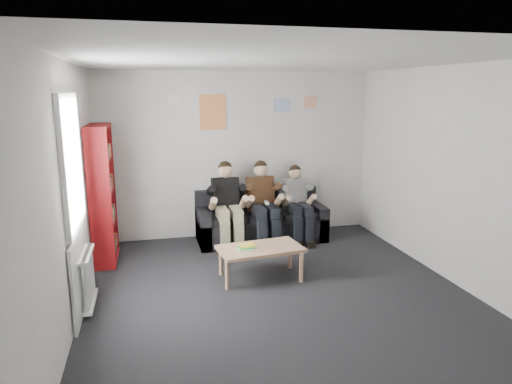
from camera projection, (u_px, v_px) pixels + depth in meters
room_shell at (281, 184)px, 5.14m from camera, size 5.00×5.00×5.00m
sofa at (260, 222)px, 7.44m from camera, size 2.05×0.84×0.79m
bookshelf at (103, 194)px, 6.38m from camera, size 0.29×0.87×1.93m
coffee_table at (260, 251)px, 5.85m from camera, size 1.06×0.58×0.42m
game_cases at (246, 247)px, 5.77m from camera, size 0.23×0.20×0.04m
person_left at (228, 206)px, 7.04m from camera, size 0.42×0.89×1.32m
person_middle at (263, 204)px, 7.17m from camera, size 0.41×0.88×1.31m
person_right at (298, 204)px, 7.32m from camera, size 0.37×0.78×1.22m
radiator at (89, 278)px, 5.05m from camera, size 0.10×0.64×0.60m
window at (76, 220)px, 4.89m from camera, size 0.05×1.30×2.36m
poster_large at (213, 112)px, 7.25m from camera, size 0.42×0.01×0.55m
poster_blue at (282, 105)px, 7.49m from camera, size 0.25×0.01×0.20m
poster_pink at (311, 102)px, 7.60m from camera, size 0.22×0.01×0.18m
poster_sign at (174, 100)px, 7.07m from camera, size 0.20×0.01×0.14m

